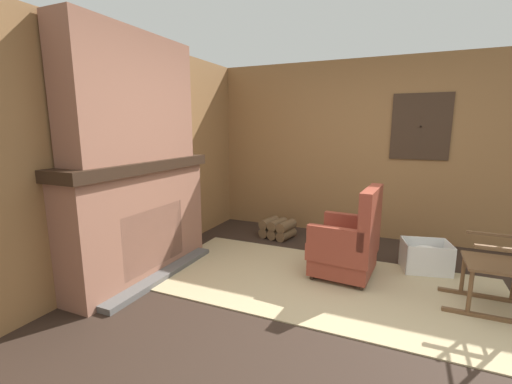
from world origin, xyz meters
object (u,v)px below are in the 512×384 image
(armchair, at_px, (348,245))
(rocking_chair, at_px, (501,267))
(storage_case, at_px, (177,150))
(firewood_stack, at_px, (278,228))
(oil_lamp_vase, at_px, (97,156))
(laundry_basket, at_px, (426,256))

(armchair, bearing_deg, rocking_chair, 175.59)
(armchair, xyz_separation_m, rocking_chair, (1.33, -0.20, 0.05))
(armchair, relative_size, rocking_chair, 0.83)
(rocking_chair, relative_size, storage_case, 4.67)
(firewood_stack, bearing_deg, rocking_chair, -24.74)
(armchair, xyz_separation_m, oil_lamp_vase, (-2.12, -1.30, 0.98))
(oil_lamp_vase, distance_m, storage_case, 1.21)
(rocking_chair, xyz_separation_m, firewood_stack, (-2.48, 1.15, -0.28))
(armchair, distance_m, laundry_basket, 0.94)
(storage_case, bearing_deg, rocking_chair, -1.79)
(rocking_chair, bearing_deg, oil_lamp_vase, 17.44)
(armchair, relative_size, laundry_basket, 1.78)
(armchair, bearing_deg, storage_case, 6.82)
(laundry_basket, height_order, oil_lamp_vase, oil_lamp_vase)
(laundry_basket, distance_m, oil_lamp_vase, 3.61)
(rocking_chair, bearing_deg, firewood_stack, -24.93)
(armchair, height_order, firewood_stack, armchair)
(oil_lamp_vase, xyz_separation_m, storage_case, (0.00, 1.20, -0.03))
(rocking_chair, distance_m, storage_case, 3.57)
(armchair, bearing_deg, firewood_stack, -34.91)
(firewood_stack, relative_size, laundry_basket, 0.90)
(firewood_stack, xyz_separation_m, storage_case, (-0.97, -1.04, 1.18))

